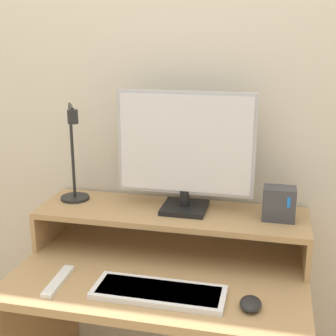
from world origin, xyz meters
name	(u,v)px	position (x,y,z in m)	size (l,w,h in m)	color
wall_back	(182,112)	(0.00, 0.67, 1.25)	(6.00, 0.05, 2.50)	beige
desk	(161,326)	(0.00, 0.32, 0.51)	(1.02, 0.63, 0.74)	tan
monitor_shelf	(171,217)	(0.00, 0.48, 0.88)	(1.02, 0.30, 0.16)	tan
monitor	(185,150)	(0.05, 0.50, 1.14)	(0.51, 0.17, 0.45)	black
desk_lamp	(74,166)	(-0.39, 0.49, 1.05)	(0.14, 0.20, 0.39)	black
router_dock	(279,204)	(0.39, 0.48, 0.96)	(0.11, 0.08, 0.12)	#3D3D42
keyboard	(159,292)	(0.03, 0.15, 0.75)	(0.43, 0.16, 0.02)	white
mouse	(251,304)	(0.32, 0.14, 0.76)	(0.07, 0.09, 0.03)	black
remote_control	(58,281)	(-0.31, 0.15, 0.75)	(0.04, 0.20, 0.02)	white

